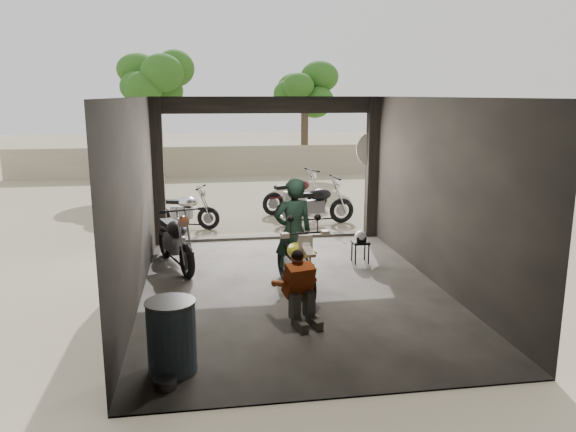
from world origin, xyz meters
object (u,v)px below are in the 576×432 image
object	(u,v)px
helmet	(360,236)
mechanic	(302,291)
left_bike	(175,236)
stool	(360,245)
outside_bike_a	(183,207)
rider	(293,232)
outside_bike_b	(296,192)
sign_post	(373,166)
outside_bike_c	(315,201)
main_bike	(295,258)
oil_drum	(172,338)

from	to	relation	value
helmet	mechanic	bearing A→B (deg)	-136.84
left_bike	stool	distance (m)	3.57
outside_bike_a	mechanic	world-z (taller)	outside_bike_a
outside_bike_a	rider	size ratio (longest dim) A/B	0.84
mechanic	helmet	size ratio (longest dim) A/B	4.31
outside_bike_a	outside_bike_b	bearing A→B (deg)	-47.19
left_bike	sign_post	xyz separation A→B (m)	(4.42, 1.82, 1.02)
rider	mechanic	distance (m)	1.80
rider	helmet	world-z (taller)	rider
outside_bike_b	outside_bike_c	xyz separation A→B (m)	(0.24, -1.49, 0.01)
mechanic	sign_post	bearing A→B (deg)	47.70
main_bike	outside_bike_c	size ratio (longest dim) A/B	0.99
rider	stool	xyz separation A→B (m)	(1.50, 1.05, -0.57)
outside_bike_b	stool	size ratio (longest dim) A/B	4.02
main_bike	helmet	size ratio (longest dim) A/B	7.37
main_bike	rider	xyz separation A→B (m)	(0.03, 0.40, 0.35)
main_bike	rider	distance (m)	0.53
main_bike	left_bike	world-z (taller)	left_bike
main_bike	outside_bike_a	size ratio (longest dim) A/B	1.13
stool	helmet	bearing A→B (deg)	-120.56
oil_drum	stool	bearing A→B (deg)	49.00
stool	oil_drum	xyz separation A→B (m)	(-3.43, -3.95, 0.08)
outside_bike_c	helmet	distance (m)	3.46
outside_bike_a	outside_bike_c	bearing A→B (deg)	-73.35
outside_bike_a	outside_bike_b	distance (m)	3.38
outside_bike_a	outside_bike_c	distance (m)	3.28
mechanic	helmet	world-z (taller)	mechanic
stool	helmet	distance (m)	0.18
rider	sign_post	distance (m)	3.99
outside_bike_b	rider	size ratio (longest dim) A/B	0.94
main_bike	left_bike	xyz separation A→B (m)	(-2.02, 1.71, 0.03)
left_bike	rider	bearing A→B (deg)	-50.91
mechanic	stool	world-z (taller)	mechanic
oil_drum	outside_bike_a	bearing A→B (deg)	90.37
oil_drum	main_bike	bearing A→B (deg)	52.88
oil_drum	outside_bike_c	bearing A→B (deg)	66.37
oil_drum	sign_post	distance (m)	7.51
stool	helmet	world-z (taller)	helmet
main_bike	stool	bearing A→B (deg)	36.62
main_bike	outside_bike_a	bearing A→B (deg)	105.03
main_bike	left_bike	distance (m)	2.65
left_bike	oil_drum	size ratio (longest dim) A/B	2.06
main_bike	oil_drum	distance (m)	3.15
outside_bike_b	oil_drum	xyz separation A→B (m)	(-3.00, -8.88, -0.15)
stool	oil_drum	bearing A→B (deg)	-131.00
mechanic	sign_post	distance (m)	5.62
left_bike	outside_bike_a	xyz separation A→B (m)	(0.07, 3.20, -0.09)
left_bike	rider	xyz separation A→B (m)	(2.05, -1.32, 0.32)
outside_bike_a	outside_bike_c	world-z (taller)	outside_bike_c
outside_bike_a	stool	world-z (taller)	outside_bike_a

